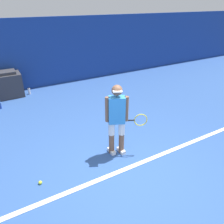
% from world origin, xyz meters
% --- Properties ---
extents(ground_plane, '(24.00, 24.00, 0.00)m').
position_xyz_m(ground_plane, '(0.00, 0.00, 0.00)').
color(ground_plane, '#2D5193').
extents(back_wall, '(24.00, 0.10, 2.57)m').
position_xyz_m(back_wall, '(0.00, 5.88, 1.29)').
color(back_wall, navy).
rests_on(back_wall, ground_plane).
extents(court_baseline, '(21.60, 0.10, 0.01)m').
position_xyz_m(court_baseline, '(0.00, 0.13, 0.01)').
color(court_baseline, white).
rests_on(court_baseline, ground_plane).
extents(tennis_player, '(0.82, 0.46, 1.62)m').
position_xyz_m(tennis_player, '(0.16, 0.71, 0.90)').
color(tennis_player, brown).
rests_on(tennis_player, ground_plane).
extents(tennis_ball, '(0.07, 0.07, 0.07)m').
position_xyz_m(tennis_ball, '(-1.59, 0.59, 0.03)').
color(tennis_ball, '#D1E533').
rests_on(tennis_ball, ground_plane).
extents(covered_chair, '(0.93, 0.71, 0.93)m').
position_xyz_m(covered_chair, '(-1.51, 5.42, 0.44)').
color(covered_chair, '#333338').
rests_on(covered_chair, ground_plane).
extents(water_bottle, '(0.08, 0.08, 0.24)m').
position_xyz_m(water_bottle, '(-0.86, 5.29, 0.11)').
color(water_bottle, white).
rests_on(water_bottle, ground_plane).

